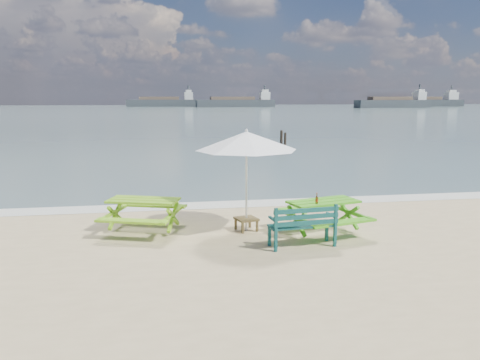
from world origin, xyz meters
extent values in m
plane|color=slate|center=(0.00, 85.00, 0.00)|extent=(300.00, 300.00, 0.00)
cube|color=silver|center=(0.00, 4.60, 0.01)|extent=(22.00, 0.90, 0.01)
cube|color=#7AB91C|center=(-2.34, 2.25, 0.73)|extent=(1.73, 1.20, 0.05)
cube|color=#7AB91C|center=(-2.11, 2.96, 0.43)|extent=(1.59, 0.75, 0.05)
cube|color=#7AB91C|center=(-2.57, 1.55, 0.43)|extent=(1.59, 0.75, 0.05)
cube|color=#7AB91C|center=(-2.34, 2.25, 0.34)|extent=(1.68, 1.31, 0.67)
cube|color=#45A418|center=(1.67, 1.43, 0.73)|extent=(1.72, 1.12, 0.05)
cube|color=#45A418|center=(1.48, 2.15, 0.43)|extent=(1.60, 0.67, 0.05)
cube|color=#45A418|center=(1.86, 0.72, 0.43)|extent=(1.60, 0.67, 0.05)
cube|color=#45A418|center=(1.67, 1.43, 0.34)|extent=(1.66, 1.23, 0.67)
cube|color=#104341|center=(0.93, 0.63, 0.44)|extent=(1.43, 0.55, 0.04)
cube|color=#104341|center=(0.95, 0.41, 0.68)|extent=(1.39, 0.17, 0.36)
cube|color=#104341|center=(0.93, 0.63, 0.22)|extent=(1.33, 0.60, 0.44)
cube|color=brown|center=(-0.01, 1.92, 0.28)|extent=(0.57, 0.57, 0.05)
cube|color=brown|center=(-0.01, 1.92, 0.13)|extent=(0.51, 0.51, 0.26)
cylinder|color=silver|center=(-0.01, 1.92, 1.11)|extent=(0.05, 0.05, 2.23)
cone|color=white|center=(-0.01, 1.92, 2.09)|extent=(2.87, 2.87, 0.42)
cylinder|color=#945215|center=(1.42, 1.18, 0.83)|extent=(0.06, 0.06, 0.14)
cylinder|color=#945215|center=(1.42, 1.18, 0.96)|extent=(0.02, 0.02, 0.07)
cylinder|color=#AD2813|center=(1.42, 1.18, 0.83)|extent=(0.06, 0.06, 0.06)
imported|color=tan|center=(0.78, 18.32, -0.53)|extent=(0.63, 0.45, 1.61)
cylinder|color=black|center=(5.32, 19.66, 0.40)|extent=(0.17, 0.17, 1.20)
cylinder|color=black|center=(5.72, 20.26, 0.31)|extent=(0.15, 0.15, 1.02)
cube|color=#343A3E|center=(75.11, 124.82, 1.00)|extent=(27.16, 4.10, 2.20)
cube|color=silver|center=(85.43, 124.78, 3.20)|extent=(3.27, 3.01, 2.20)
cube|color=#343A3E|center=(60.00, 112.23, 1.00)|extent=(21.58, 5.80, 2.20)
cube|color=silver|center=(68.07, 112.91, 3.20)|extent=(2.80, 3.21, 2.20)
cube|color=#343A3E|center=(-2.10, 136.02, 1.00)|extent=(21.01, 4.15, 2.20)
cube|color=silver|center=(5.87, 135.96, 3.20)|extent=(2.54, 3.02, 2.20)
cube|color=#343A3E|center=(18.94, 127.35, 1.00)|extent=(22.97, 4.99, 2.20)
cube|color=silver|center=(27.60, 127.72, 3.20)|extent=(2.87, 3.12, 2.20)
camera|label=1|loc=(-1.84, -8.39, 3.07)|focal=35.00mm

